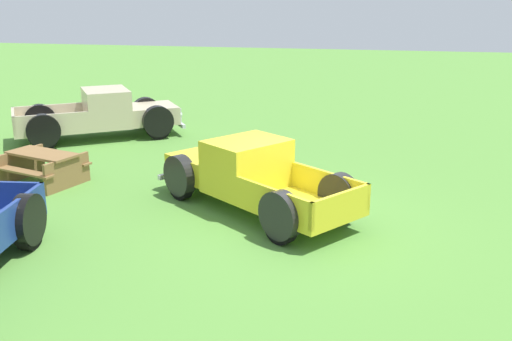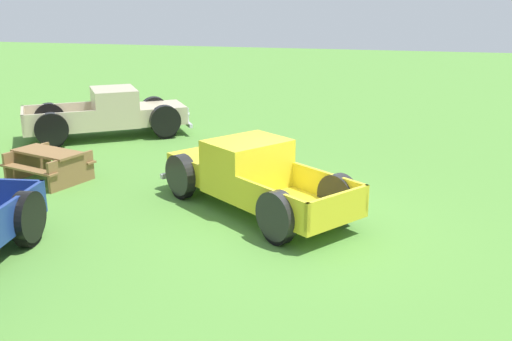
% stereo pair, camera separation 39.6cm
% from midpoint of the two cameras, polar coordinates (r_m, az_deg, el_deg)
% --- Properties ---
extents(ground_plane, '(80.00, 80.00, 0.00)m').
position_cam_midpoint_polar(ground_plane, '(12.06, 4.97, -5.06)').
color(ground_plane, '#548C38').
extents(pickup_truck_foreground, '(4.31, 5.01, 1.51)m').
position_cam_midpoint_polar(pickup_truck_foreground, '(12.69, -0.13, -0.42)').
color(pickup_truck_foreground, yellow).
rests_on(pickup_truck_foreground, ground_plane).
extents(pickup_truck_behind_right, '(4.49, 5.32, 1.59)m').
position_cam_midpoint_polar(pickup_truck_behind_right, '(19.59, -12.93, 5.47)').
color(pickup_truck_behind_right, '#C6B793').
rests_on(pickup_truck_behind_right, ground_plane).
extents(picnic_table, '(1.93, 2.14, 0.78)m').
position_cam_midpoint_polar(picnic_table, '(15.32, -19.05, 0.80)').
color(picnic_table, olive).
rests_on(picnic_table, ground_plane).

